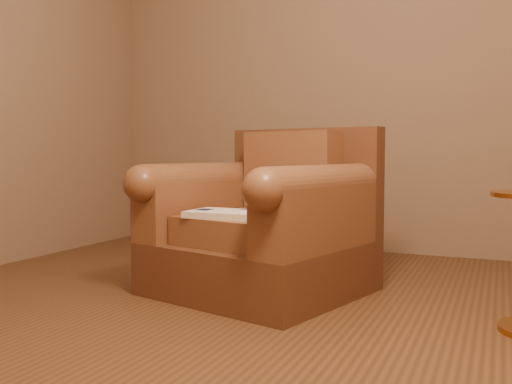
% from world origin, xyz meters
% --- Properties ---
extents(floor, '(4.00, 4.00, 0.00)m').
position_xyz_m(floor, '(0.00, 0.00, 0.00)').
color(floor, brown).
rests_on(floor, ground).
extents(armchair, '(1.18, 1.14, 0.87)m').
position_xyz_m(armchair, '(-0.15, 0.57, 0.34)').
color(armchair, '#55321C').
rests_on(armchair, floor).
extents(teddy_bear, '(0.17, 0.19, 0.23)m').
position_xyz_m(teddy_bear, '(-0.09, 0.64, 0.50)').
color(teddy_bear, beige).
rests_on(teddy_bear, armchair).
extents(guidebook, '(0.43, 0.26, 0.03)m').
position_xyz_m(guidebook, '(-0.21, 0.31, 0.43)').
color(guidebook, beige).
rests_on(guidebook, armchair).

